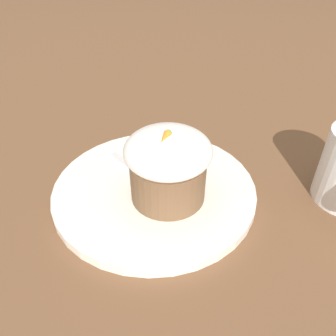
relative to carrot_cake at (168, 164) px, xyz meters
The scene contains 4 objects.
ground_plane 0.07m from the carrot_cake, 114.49° to the right, with size 4.00×4.00×0.00m, color brown.
dessert_plate 0.06m from the carrot_cake, 114.49° to the right, with size 0.27×0.27×0.01m.
carrot_cake is the anchor object (origin of this frame).
spoon 0.06m from the carrot_cake, 115.23° to the right, with size 0.07×0.12×0.01m.
Camera 1 is at (0.30, 0.15, 0.29)m, focal length 35.00 mm.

